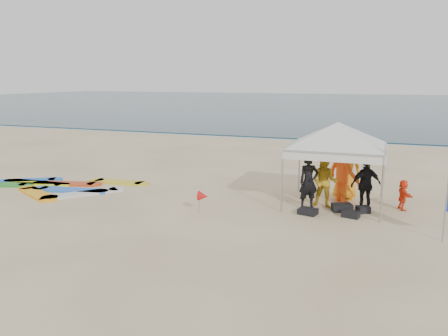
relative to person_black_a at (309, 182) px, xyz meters
name	(u,v)px	position (x,y,z in m)	size (l,w,h in m)	color
ground	(162,233)	(-3.07, -3.37, -0.81)	(120.00, 120.00, 0.00)	beige
ocean	(349,104)	(-3.07, 56.63, -0.77)	(160.00, 84.00, 0.08)	#0C2633
shoreline_foam	(298,139)	(-3.07, 14.83, -0.81)	(160.00, 1.20, 0.01)	silver
person_black_a	(309,182)	(0.00, 0.00, 0.00)	(0.59, 0.39, 1.62)	black
person_yellow	(325,182)	(0.43, 0.24, -0.03)	(0.76, 0.59, 1.57)	#BA8D1A
person_orange_a	(344,172)	(0.91, 1.08, 0.15)	(1.24, 0.71, 1.92)	#FF5516
person_black_b	(366,185)	(1.59, 0.31, -0.03)	(0.91, 0.38, 1.56)	black
person_orange_b	(345,169)	(0.92, 1.43, 0.16)	(0.94, 0.61, 1.93)	orange
person_seated	(403,195)	(2.63, 0.81, -0.36)	(0.83, 0.26, 0.89)	#FF3D16
canopy_tent	(338,123)	(0.69, 0.71, 1.70)	(3.81, 3.81, 2.88)	#A5A5A8
marker_pennant	(203,196)	(-2.74, -1.50, -0.31)	(0.28, 0.28, 0.64)	#A5A5A8
gear_pile	(338,210)	(0.90, -0.23, -0.71)	(1.97, 1.13, 0.22)	black
surfboard_spread	(54,186)	(-8.88, -0.52, -0.77)	(5.64, 3.36, 0.07)	blue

